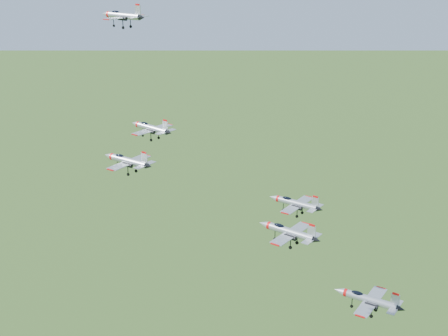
% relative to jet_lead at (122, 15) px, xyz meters
% --- Properties ---
extents(jet_lead, '(12.60, 10.56, 3.38)m').
position_rel_jet_lead_xyz_m(jet_lead, '(0.00, 0.00, 0.00)').
color(jet_lead, '#A9AEB6').
extents(jet_left_high, '(10.89, 9.23, 2.95)m').
position_rel_jet_lead_xyz_m(jet_left_high, '(15.92, -15.28, -18.58)').
color(jet_left_high, '#A9AEB6').
extents(jet_right_high, '(10.65, 8.91, 2.85)m').
position_rel_jet_lead_xyz_m(jet_right_high, '(21.41, -31.25, -19.26)').
color(jet_right_high, '#A9AEB6').
extents(jet_left_low, '(11.40, 9.53, 3.05)m').
position_rel_jet_lead_xyz_m(jet_left_low, '(43.43, -9.42, -31.23)').
color(jet_left_low, '#A9AEB6').
extents(jet_right_low, '(11.85, 9.96, 3.18)m').
position_rel_jet_lead_xyz_m(jet_right_low, '(47.31, -23.35, -30.18)').
color(jet_right_low, '#A9AEB6').
extents(jet_trail, '(13.43, 11.15, 3.59)m').
position_rel_jet_lead_xyz_m(jet_trail, '(59.17, -12.66, -45.89)').
color(jet_trail, '#A9AEB6').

